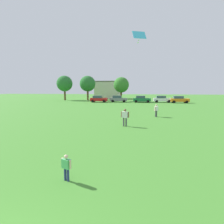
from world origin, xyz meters
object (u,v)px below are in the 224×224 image
at_px(tree_far_right, 121,85).
at_px(parked_car_white_3, 162,99).
at_px(parked_car_green_2, 142,99).
at_px(tree_far_left, 65,84).
at_px(adult_bystander, 125,116).
at_px(tree_center, 88,84).
at_px(bystander_near_trees, 156,109).
at_px(parked_car_orange_4, 179,99).
at_px(parked_car_gray_1, 118,99).
at_px(kite, 139,35).
at_px(child_kite_flyer, 66,165).
at_px(parked_car_red_0, 99,99).

bearing_deg(tree_far_right, parked_car_white_3, -19.03).
distance_m(parked_car_green_2, tree_far_left, 23.73).
height_order(adult_bystander, tree_center, tree_center).
height_order(adult_bystander, bystander_near_trees, adult_bystander).
bearing_deg(tree_far_right, bystander_near_trees, -76.57).
bearing_deg(bystander_near_trees, parked_car_orange_4, -162.53).
relative_size(parked_car_gray_1, parked_car_white_3, 1.00).
bearing_deg(kite, adult_bystander, -132.49).
bearing_deg(parked_car_green_2, parked_car_orange_4, -2.75).
distance_m(parked_car_gray_1, tree_far_right, 5.44).
xyz_separation_m(tree_far_left, tree_far_right, (17.08, -1.75, -0.45)).
height_order(adult_bystander, parked_car_orange_4, parked_car_orange_4).
bearing_deg(parked_car_green_2, child_kite_flyer, -95.44).
height_order(parked_car_red_0, tree_center, tree_center).
xyz_separation_m(adult_bystander, tree_far_right, (-3.22, 34.30, 3.49)).
distance_m(bystander_near_trees, parked_car_orange_4, 24.62).
height_order(parked_car_white_3, tree_center, tree_center).
bearing_deg(parked_car_orange_4, parked_car_red_0, -178.98).
bearing_deg(tree_far_left, tree_center, 5.70).
height_order(kite, tree_center, kite).
bearing_deg(bystander_near_trees, tree_center, -114.86).
bearing_deg(parked_car_orange_4, bystander_near_trees, -108.65).
xyz_separation_m(bystander_near_trees, parked_car_orange_4, (7.87, 23.33, -0.07)).
bearing_deg(parked_car_green_2, parked_car_gray_1, 177.73).
bearing_deg(bystander_near_trees, tree_far_left, -105.30).
bearing_deg(parked_car_red_0, tree_center, 122.82).
distance_m(adult_bystander, tree_center, 39.31).
height_order(bystander_near_trees, tree_far_right, tree_far_right).
height_order(child_kite_flyer, parked_car_white_3, parked_car_white_3).
height_order(parked_car_green_2, tree_far_right, tree_far_right).
relative_size(parked_car_white_3, tree_far_left, 0.59).
relative_size(kite, parked_car_green_2, 0.32).
relative_size(kite, parked_car_orange_4, 0.32).
xyz_separation_m(bystander_near_trees, parked_car_white_3, (3.93, 24.39, -0.07)).
relative_size(child_kite_flyer, parked_car_green_2, 0.24).
bearing_deg(tree_far_right, parked_car_green_2, -37.86).
bearing_deg(child_kite_flyer, parked_car_green_2, 109.15).
bearing_deg(adult_bystander, tree_center, -58.44).
height_order(child_kite_flyer, parked_car_red_0, parked_car_red_0).
relative_size(parked_car_white_3, tree_far_right, 0.65).
xyz_separation_m(parked_car_green_2, tree_center, (-15.73, 6.72, 4.02)).
height_order(parked_car_red_0, parked_car_white_3, same).
distance_m(bystander_near_trees, parked_car_gray_1, 25.03).
height_order(parked_car_gray_1, tree_far_right, tree_far_right).
xyz_separation_m(parked_car_white_3, parked_car_orange_4, (3.95, -1.06, 0.00)).
relative_size(bystander_near_trees, parked_car_red_0, 0.36).
bearing_deg(kite, bystander_near_trees, 65.12).
distance_m(bystander_near_trees, parked_car_green_2, 23.79).
relative_size(parked_car_orange_4, tree_far_right, 0.65).
xyz_separation_m(child_kite_flyer, parked_car_red_0, (-7.02, 39.72, 0.25)).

